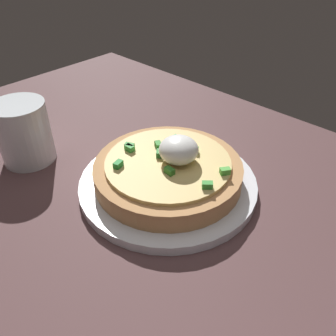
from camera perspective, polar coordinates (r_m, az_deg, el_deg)
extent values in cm
cube|color=#533738|center=(45.59, -3.24, -10.15)|extent=(105.74, 74.97, 3.24)
cylinder|color=white|center=(48.96, 0.00, -2.49)|extent=(24.42, 24.42, 1.31)
cylinder|color=tan|center=(47.73, 0.00, -0.64)|extent=(20.06, 20.06, 2.68)
cylinder|color=#E4C374|center=(46.78, 0.00, 0.92)|extent=(16.85, 16.85, 0.52)
ellipsoid|color=white|center=(45.73, 1.74, 2.97)|extent=(5.19, 5.19, 3.43)
cube|color=green|center=(49.11, -6.26, 3.53)|extent=(1.49, 1.25, 0.80)
cube|color=green|center=(48.14, 4.21, 2.92)|extent=(1.51, 1.39, 0.80)
cube|color=#2C8C2C|center=(48.42, 2.77, 3.20)|extent=(1.26, 1.50, 0.80)
cube|color=#258936|center=(45.76, -8.07, 0.60)|extent=(1.08, 1.44, 0.80)
cube|color=green|center=(46.49, 1.85, 1.64)|extent=(1.47, 1.47, 0.80)
cube|color=#2F822C|center=(49.10, -1.58, 3.75)|extent=(1.51, 1.31, 0.80)
cube|color=#2D7D35|center=(47.37, -1.40, 2.39)|extent=(1.44, 1.49, 0.80)
cube|color=#337F29|center=(44.19, 0.24, -0.46)|extent=(1.34, 0.89, 0.80)
cube|color=#4CAF4E|center=(50.46, 1.39, 4.75)|extent=(1.37, 0.95, 0.80)
cube|color=#56A943|center=(48.59, 0.15, 3.37)|extent=(1.47, 1.18, 0.80)
cube|color=green|center=(48.71, -6.25, 3.22)|extent=(1.31, 0.85, 0.80)
cube|color=#2D7C2B|center=(48.87, 2.77, 3.55)|extent=(1.51, 1.38, 0.80)
cube|color=#51B441|center=(44.72, 9.24, -0.50)|extent=(1.39, 1.51, 0.80)
cube|color=green|center=(42.24, 6.41, -2.76)|extent=(1.49, 1.45, 0.80)
cylinder|color=silver|center=(56.67, -22.35, 5.35)|extent=(7.90, 7.90, 9.31)
cylinder|color=black|center=(57.28, -22.06, 4.28)|extent=(6.95, 6.95, 5.98)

